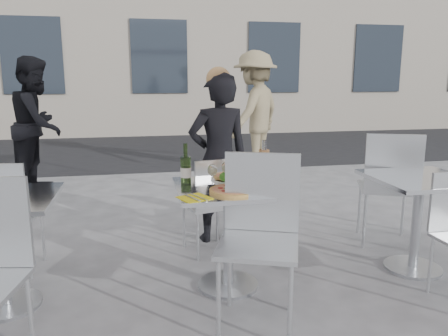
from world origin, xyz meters
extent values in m
plane|color=#605F62|center=(0.00, 0.00, 0.00)|extent=(80.00, 80.00, 0.00)
cube|color=black|center=(0.00, 6.50, 0.00)|extent=(24.00, 5.00, 0.00)
cylinder|color=#B7BABF|center=(0.00, 0.00, 0.01)|extent=(0.44, 0.44, 0.02)
cylinder|color=#B7BABF|center=(0.00, 0.00, 0.37)|extent=(0.07, 0.07, 0.72)
cube|color=silver|center=(0.00, 0.00, 0.73)|extent=(0.72, 0.72, 0.03)
cylinder|color=#B7BABF|center=(-1.50, 0.00, 0.01)|extent=(0.44, 0.44, 0.02)
cylinder|color=#B7BABF|center=(-1.50, 0.00, 0.37)|extent=(0.07, 0.07, 0.72)
cylinder|color=#B7BABF|center=(1.50, 0.00, 0.01)|extent=(0.44, 0.44, 0.02)
cylinder|color=#B7BABF|center=(1.50, 0.00, 0.37)|extent=(0.07, 0.07, 0.72)
cube|color=silver|center=(1.50, 0.00, 0.73)|extent=(0.72, 0.72, 0.03)
cylinder|color=silver|center=(0.08, 0.89, 0.21)|extent=(0.02, 0.02, 0.41)
cylinder|color=silver|center=(-0.23, 0.81, 0.21)|extent=(0.02, 0.02, 0.41)
cylinder|color=silver|center=(0.17, 0.57, 0.21)|extent=(0.02, 0.02, 0.41)
cylinder|color=silver|center=(-0.15, 0.49, 0.21)|extent=(0.02, 0.02, 0.41)
cube|color=silver|center=(-0.03, 0.69, 0.42)|extent=(0.47, 0.47, 0.02)
cube|color=silver|center=(0.01, 0.50, 0.64)|extent=(0.38, 0.12, 0.41)
cylinder|color=silver|center=(-0.19, -0.65, 0.25)|extent=(0.03, 0.03, 0.50)
cylinder|color=silver|center=(0.19, -0.79, 0.25)|extent=(0.03, 0.03, 0.50)
cylinder|color=silver|center=(-0.05, -0.27, 0.25)|extent=(0.03, 0.03, 0.50)
cylinder|color=silver|center=(0.33, -0.42, 0.25)|extent=(0.03, 0.03, 0.50)
cube|color=silver|center=(0.07, -0.53, 0.51)|extent=(0.61, 0.61, 0.03)
cube|color=silver|center=(0.15, -0.31, 0.78)|extent=(0.45, 0.19, 0.50)
cylinder|color=silver|center=(-1.40, 0.75, 0.22)|extent=(0.02, 0.02, 0.44)
cylinder|color=silver|center=(-1.43, 0.40, 0.22)|extent=(0.02, 0.02, 0.44)
cube|color=silver|center=(-1.59, 0.59, 0.45)|extent=(0.44, 0.44, 0.02)
cylinder|color=silver|center=(-1.20, -0.60, 0.24)|extent=(0.03, 0.03, 0.49)
cylinder|color=silver|center=(1.85, 0.70, 0.25)|extent=(0.03, 0.03, 0.50)
cylinder|color=silver|center=(1.48, 0.85, 0.25)|extent=(0.03, 0.03, 0.50)
cylinder|color=silver|center=(1.70, 0.33, 0.25)|extent=(0.03, 0.03, 0.50)
cylinder|color=silver|center=(1.33, 0.48, 0.25)|extent=(0.03, 0.03, 0.50)
cube|color=silver|center=(1.59, 0.59, 0.51)|extent=(0.61, 0.61, 0.03)
cube|color=silver|center=(1.50, 0.37, 0.78)|extent=(0.44, 0.20, 0.50)
cylinder|color=silver|center=(1.37, -0.37, 0.21)|extent=(0.02, 0.02, 0.42)
imported|color=black|center=(0.11, 0.95, 0.77)|extent=(0.60, 0.43, 1.54)
imported|color=black|center=(-1.90, 3.25, 0.88)|extent=(0.78, 0.94, 1.76)
imported|color=#91815D|center=(1.24, 3.85, 0.95)|extent=(1.35, 1.38, 1.90)
cylinder|color=#DBB155|center=(0.01, -0.15, 0.76)|extent=(0.32, 0.32, 0.02)
cylinder|color=tan|center=(0.01, -0.15, 0.77)|extent=(0.28, 0.28, 0.00)
cylinder|color=white|center=(0.08, 0.21, 0.76)|extent=(0.32, 0.32, 0.01)
cylinder|color=#DBB155|center=(0.08, 0.22, 0.77)|extent=(0.28, 0.28, 0.02)
cylinder|color=tan|center=(0.08, 0.21, 0.78)|extent=(0.25, 0.25, 0.00)
cylinder|color=white|center=(0.03, 0.10, 0.76)|extent=(0.22, 0.22, 0.01)
ellipsoid|color=#236E1B|center=(0.03, 0.10, 0.80)|extent=(0.15, 0.15, 0.08)
sphere|color=#B21914|center=(0.07, 0.12, 0.81)|extent=(0.03, 0.03, 0.03)
cylinder|color=#2D481B|center=(-0.28, 0.11, 0.85)|extent=(0.07, 0.07, 0.20)
cone|color=#2D481B|center=(-0.28, 0.11, 0.95)|extent=(0.07, 0.07, 0.03)
cylinder|color=#2D481B|center=(-0.28, 0.11, 0.99)|extent=(0.03, 0.03, 0.10)
cylinder|color=silver|center=(-0.28, 0.11, 0.84)|extent=(0.07, 0.07, 0.07)
cylinder|color=tan|center=(0.31, 0.19, 0.86)|extent=(0.08, 0.08, 0.22)
cylinder|color=white|center=(0.31, 0.19, 1.00)|extent=(0.03, 0.03, 0.08)
cylinder|color=white|center=(0.23, 0.04, 0.80)|extent=(0.06, 0.06, 0.09)
cylinder|color=silver|center=(0.23, 0.04, 0.85)|extent=(0.06, 0.06, 0.02)
cylinder|color=white|center=(-0.11, 0.03, 0.75)|extent=(0.06, 0.06, 0.00)
cylinder|color=white|center=(-0.11, 0.03, 0.80)|extent=(0.01, 0.01, 0.09)
ellipsoid|color=white|center=(-0.11, 0.03, 0.86)|extent=(0.07, 0.07, 0.08)
ellipsoid|color=#F5EBAD|center=(-0.11, 0.03, 0.85)|extent=(0.05, 0.05, 0.05)
cylinder|color=white|center=(0.01, 0.10, 0.75)|extent=(0.06, 0.06, 0.00)
cylinder|color=white|center=(0.01, 0.10, 0.80)|extent=(0.01, 0.01, 0.09)
ellipsoid|color=white|center=(0.01, 0.10, 0.86)|extent=(0.07, 0.07, 0.08)
ellipsoid|color=#F5EBAD|center=(0.01, 0.10, 0.85)|extent=(0.05, 0.05, 0.05)
cylinder|color=white|center=(0.04, 0.00, 0.75)|extent=(0.06, 0.06, 0.00)
cylinder|color=white|center=(0.04, 0.00, 0.80)|extent=(0.01, 0.01, 0.09)
ellipsoid|color=white|center=(0.04, 0.00, 0.86)|extent=(0.07, 0.07, 0.08)
ellipsoid|color=#450916|center=(0.04, 0.00, 0.85)|extent=(0.05, 0.05, 0.05)
cylinder|color=white|center=(0.10, 0.11, 0.75)|extent=(0.06, 0.06, 0.00)
cylinder|color=white|center=(0.10, 0.11, 0.80)|extent=(0.01, 0.01, 0.09)
ellipsoid|color=white|center=(0.10, 0.11, 0.86)|extent=(0.07, 0.07, 0.08)
ellipsoid|color=#450916|center=(0.10, 0.11, 0.85)|extent=(0.05, 0.05, 0.05)
cube|color=yellow|center=(-0.27, -0.25, 0.75)|extent=(0.24, 0.24, 0.00)
cube|color=#B7BABF|center=(-0.29, -0.25, 0.76)|extent=(0.10, 0.19, 0.00)
cube|color=#B7BABF|center=(-0.24, -0.25, 0.76)|extent=(0.08, 0.17, 0.00)
cube|color=yellow|center=(0.25, -0.16, 0.75)|extent=(0.20, 0.20, 0.00)
cube|color=#B7BABF|center=(0.23, -0.16, 0.76)|extent=(0.04, 0.20, 0.00)
cube|color=#B7BABF|center=(0.28, -0.16, 0.76)|extent=(0.04, 0.18, 0.00)
camera|label=1|loc=(-0.60, -2.88, 1.49)|focal=35.00mm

